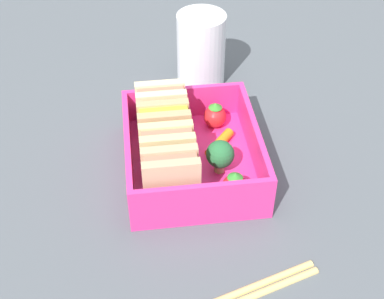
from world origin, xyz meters
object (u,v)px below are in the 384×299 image
Objects in this scene: sandwich_center_left at (167,153)px; drinking_glass at (201,50)px; sandwich_left at (171,178)px; sandwich_center at (164,130)px; strawberry_left at (215,116)px; strawberry_far_left at (235,186)px; sandwich_center_right at (161,110)px; broccoli_floret at (220,155)px; carrot_stick_far_left at (219,143)px.

sandwich_center_left is 0.62× the size of drinking_glass.
sandwich_left and sandwich_center have the same top height.
sandwich_center_left is at bearing 140.16° from strawberry_left.
sandwich_center_left reaches higher than strawberry_far_left.
broccoli_floret is (-7.56, -5.46, -0.68)cm from sandwich_center_right.
strawberry_far_left is at bearing -122.50° from sandwich_center_left.
sandwich_center_right reaches higher than strawberry_far_left.
drinking_glass is at bearing -22.31° from sandwich_center.
sandwich_left reaches higher than broccoli_floret.
drinking_glass is (11.09, -6.06, 0.62)cm from sandwich_center_right.
drinking_glass is at bearing -18.20° from sandwich_center_left.
strawberry_far_left is 0.99× the size of strawberry_left.
broccoli_floret reaches higher than strawberry_left.
sandwich_left is 1.00× the size of sandwich_center_right.
sandwich_center_left is 1.84× the size of strawberry_left.
strawberry_left reaches higher than carrot_stick_far_left.
sandwich_left is 22.90cm from drinking_glass.
sandwich_center is at bearing 0.00° from sandwich_center_left.
sandwich_center_right is (10.99, 0.00, 0.00)cm from sandwich_left.
sandwich_center_left reaches higher than carrot_stick_far_left.
sandwich_left and sandwich_center_right have the same top height.
carrot_stick_far_left is 15.15cm from drinking_glass.
strawberry_left is at bearing -179.44° from drinking_glass.
strawberry_left is at bearing -58.85° from sandwich_center.
broccoli_floret is 1.20× the size of strawberry_left.
sandwich_left is at bearing 180.00° from sandwich_center.
sandwich_left is 1.53× the size of broccoli_floret.
strawberry_far_left is 3.97cm from broccoli_floret.
carrot_stick_far_left is at bearing 178.69° from strawberry_left.
sandwich_center_left is 1.00× the size of sandwich_center.
drinking_glass is at bearing -15.34° from sandwich_left.
carrot_stick_far_left is 0.47× the size of drinking_glass.
drinking_glass reaches higher than strawberry_far_left.
sandwich_center is at bearing 0.00° from sandwich_left.
broccoli_floret is at bearing -144.18° from sandwich_center_right.
strawberry_left is at bearing -29.16° from sandwich_left.
broccoli_floret is at bearing -125.55° from sandwich_center.
sandwich_center is (3.66, 0.00, 0.00)cm from sandwich_center_left.
sandwich_left is 6.48cm from broccoli_floret.
sandwich_center is at bearing 54.45° from broccoli_floret.
sandwich_center_left is 1.32× the size of carrot_stick_far_left.
drinking_glass is at bearing 0.08° from carrot_stick_far_left.
sandwich_left is at bearing 122.12° from broccoli_floret.
sandwich_left is 9.75cm from carrot_stick_far_left.
sandwich_left is 1.86× the size of strawberry_far_left.
strawberry_far_left and strawberry_left have the same top height.
strawberry_far_left is 0.33× the size of drinking_glass.
sandwich_center is at bearing 121.15° from strawberry_left.
drinking_glass reaches higher than sandwich_left.
carrot_stick_far_left is (7.58, 0.23, -0.86)cm from strawberry_far_left.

